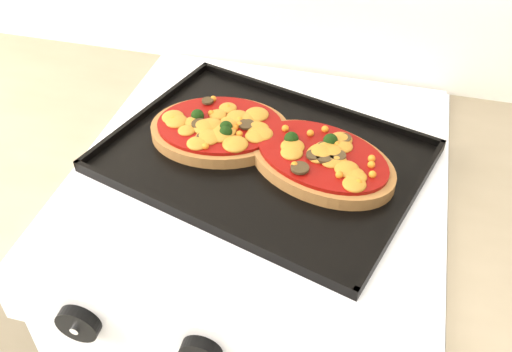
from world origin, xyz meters
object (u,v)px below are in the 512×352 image
(baking_tray, at_px, (264,156))
(pizza_right, at_px, (321,158))
(pizza_left, at_px, (220,128))
(stove, at_px, (261,321))

(baking_tray, xyz_separation_m, pizza_right, (0.09, -0.00, 0.02))
(baking_tray, distance_m, pizza_left, 0.09)
(pizza_right, bearing_deg, pizza_left, 167.94)
(stove, bearing_deg, pizza_right, -1.82)
(pizza_left, bearing_deg, pizza_right, -12.06)
(baking_tray, height_order, pizza_left, pizza_left)
(stove, distance_m, pizza_right, 0.49)
(stove, xyz_separation_m, pizza_right, (0.10, -0.00, 0.48))
(stove, height_order, pizza_right, pizza_right)
(pizza_left, xyz_separation_m, pizza_right, (0.18, -0.04, 0.00))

